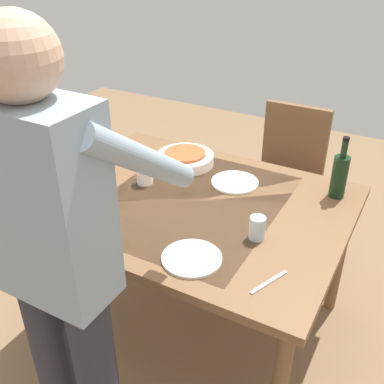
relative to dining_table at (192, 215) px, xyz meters
name	(u,v)px	position (x,y,z in m)	size (l,w,h in m)	color
ground_plane	(192,320)	(0.00, 0.00, -0.68)	(6.00, 6.00, 0.00)	#846647
dining_table	(192,215)	(0.00, 0.00, 0.00)	(1.38, 1.08, 0.75)	brown
chair_near	(287,171)	(-0.16, -0.92, -0.15)	(0.40, 0.40, 0.91)	#523019
person_server	(60,262)	(0.01, 0.80, 0.28)	(0.42, 0.61, 1.69)	#2D2D38
wine_bottle	(340,175)	(-0.56, -0.37, 0.18)	(0.07, 0.07, 0.30)	black
wine_glass_left	(33,199)	(0.51, 0.45, 0.18)	(0.07, 0.07, 0.15)	white
water_cup_near_left	(145,175)	(0.28, -0.04, 0.12)	(0.08, 0.08, 0.09)	silver
water_cup_near_right	(257,228)	(-0.36, 0.12, 0.12)	(0.06, 0.06, 0.10)	silver
serving_bowl_pasta	(185,158)	(0.21, -0.31, 0.11)	(0.30, 0.30, 0.07)	white
dinner_plate_near	(192,258)	(-0.20, 0.37, 0.08)	(0.23, 0.23, 0.01)	white
dinner_plate_far	(235,182)	(-0.10, -0.25, 0.08)	(0.23, 0.23, 0.01)	white
table_knife	(92,179)	(0.53, 0.06, 0.08)	(0.01, 0.20, 0.01)	silver
table_fork	(269,282)	(-0.50, 0.35, 0.08)	(0.01, 0.18, 0.01)	silver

